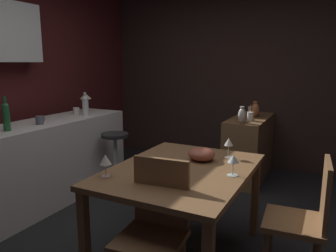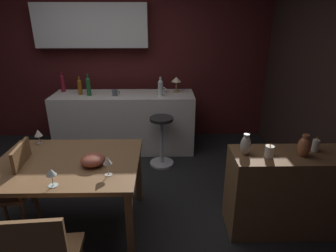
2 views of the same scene
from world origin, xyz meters
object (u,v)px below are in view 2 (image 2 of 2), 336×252
Objects in this scene: wine_bottle_amber at (80,86)px; vase_ceramic_ivory at (246,145)px; wine_glass_right at (38,133)px; sideboard_cabinet at (286,192)px; cup_slate at (115,93)px; wine_glass_left at (107,161)px; cup_white at (163,90)px; wine_bottle_green at (88,86)px; wine_glass_center at (51,173)px; pillar_candle_short at (269,152)px; dining_table at (68,169)px; wine_bottle_ruby at (62,82)px; vase_copper at (304,146)px; chair_near_window at (15,187)px; fruit_bowl at (93,160)px; pillar_candle_tall at (316,145)px; counter_lamp at (176,80)px; bar_stool at (162,140)px; wine_bottle_clear at (161,87)px.

vase_ceramic_ivory is (1.96, -1.80, -0.11)m from wine_bottle_amber.
wine_bottle_amber reaches higher than wine_glass_right.
sideboard_cabinet is 2.62m from cup_slate.
wine_glass_left is 1.61× the size of cup_white.
wine_bottle_green reaches higher than sideboard_cabinet.
wine_glass_right is (-2.48, 0.44, 0.45)m from sideboard_cabinet.
wine_glass_center is at bearing -84.41° from wine_bottle_green.
pillar_candle_short is (2.01, -1.79, -0.17)m from wine_bottle_green.
dining_table is at bearing 150.73° from wine_glass_left.
wine_bottle_ruby is 1.54m from cup_white.
cup_white is at bearing 122.86° from vase_copper.
chair_near_window is at bearing -179.96° from sideboard_cabinet.
vase_copper reaches higher than chair_near_window.
fruit_bowl is 1.91× the size of cup_slate.
cup_slate is 2.43m from pillar_candle_short.
wine_glass_right is at bearing 78.33° from chair_near_window.
wine_glass_left is 0.44m from wine_glass_center.
wine_bottle_green is at bearing 145.87° from pillar_candle_tall.
wine_glass_left is 0.73× the size of counter_lamp.
pillar_candle_tall is at bearing 2.16° from fruit_bowl.
sideboard_cabinet is 3.42m from wine_bottle_ruby.
wine_bottle_amber is 3.08m from vase_copper.
pillar_candle_tall is 0.66× the size of vase_copper.
wine_glass_right is at bearing -145.99° from bar_stool.
dining_table is at bearing -117.15° from wine_bottle_clear.
wine_bottle_ruby reaches higher than dining_table.
dining_table is 2.08m from wine_bottle_ruby.
cup_slate is (-1.88, 1.74, 0.53)m from sideboard_cabinet.
bar_stool is 3.57× the size of vase_ceramic_ivory.
cup_white is at bearing 12.15° from cup_slate.
wine_bottle_ruby is 0.51m from wine_bottle_green.
dining_table is 8.64× the size of wine_glass_center.
pillar_candle_short reaches higher than wine_glass_left.
bar_stool is at bearing -22.76° from wine_bottle_amber.
wine_bottle_clear reaches higher than cup_slate.
sideboard_cabinet is 9.62× the size of cup_slate.
chair_near_window is at bearing 178.74° from pillar_candle_short.
sideboard_cabinet is at bearing 0.04° from chair_near_window.
bar_stool is 0.96m from counter_lamp.
wine_glass_center is 0.73× the size of vase_copper.
sideboard_cabinet is 8.24× the size of pillar_candle_short.
cup_slate is at bearing 97.01° from wine_glass_left.
cup_slate is at bearing -169.41° from counter_lamp.
wine_glass_center is at bearing -111.27° from cup_white.
wine_bottle_clear is 1.87m from vase_ceramic_ivory.
cup_slate is (-0.68, 0.44, 0.56)m from bar_stool.
chair_near_window is 6.08× the size of wine_glass_center.
sideboard_cabinet is at bearing 0.67° from fruit_bowl.
vase_ceramic_ivory is (0.54, -1.90, -0.17)m from counter_lamp.
bar_stool is 1.61m from wine_glass_right.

